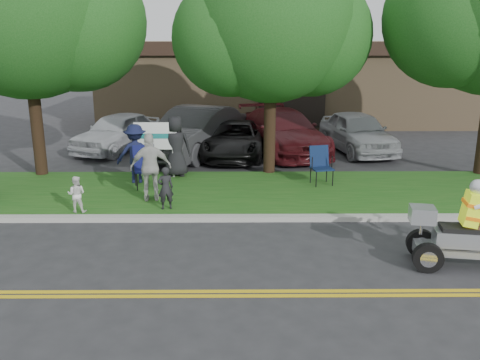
{
  "coord_description": "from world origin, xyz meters",
  "views": [
    {
      "loc": [
        -0.52,
        -8.13,
        4.08
      ],
      "look_at": [
        -0.44,
        2.0,
        1.28
      ],
      "focal_mm": 38.0,
      "sensor_mm": 36.0,
      "label": 1
    }
  ],
  "objects_px": {
    "lawn_chair_b": "(145,164)",
    "parked_car_far_right": "(357,132)",
    "lawn_chair_a": "(320,163)",
    "trike_scooter": "(473,237)",
    "parked_car_mid": "(235,139)",
    "spectator_adult_right": "(151,167)",
    "parked_car_far_left": "(118,132)",
    "parked_car_left": "(195,132)",
    "parked_car_right": "(283,131)"
  },
  "relations": [
    {
      "from": "lawn_chair_b",
      "to": "parked_car_far_right",
      "type": "bearing_deg",
      "value": 19.26
    },
    {
      "from": "lawn_chair_a",
      "to": "trike_scooter",
      "type": "bearing_deg",
      "value": -82.48
    },
    {
      "from": "parked_car_mid",
      "to": "trike_scooter",
      "type": "bearing_deg",
      "value": -58.6
    },
    {
      "from": "spectator_adult_right",
      "to": "parked_car_far_right",
      "type": "relative_size",
      "value": 0.39
    },
    {
      "from": "lawn_chair_a",
      "to": "parked_car_far_left",
      "type": "xyz_separation_m",
      "value": [
        -6.87,
        4.96,
        0.01
      ]
    },
    {
      "from": "lawn_chair_b",
      "to": "parked_car_left",
      "type": "relative_size",
      "value": 0.22
    },
    {
      "from": "parked_car_mid",
      "to": "parked_car_right",
      "type": "bearing_deg",
      "value": 27.16
    },
    {
      "from": "trike_scooter",
      "to": "lawn_chair_b",
      "type": "height_order",
      "value": "trike_scooter"
    },
    {
      "from": "spectator_adult_right",
      "to": "parked_car_left",
      "type": "bearing_deg",
      "value": -106.04
    },
    {
      "from": "parked_car_mid",
      "to": "parked_car_right",
      "type": "height_order",
      "value": "parked_car_right"
    },
    {
      "from": "lawn_chair_b",
      "to": "spectator_adult_right",
      "type": "relative_size",
      "value": 0.66
    },
    {
      "from": "spectator_adult_right",
      "to": "parked_car_left",
      "type": "distance_m",
      "value": 5.7
    },
    {
      "from": "spectator_adult_right",
      "to": "parked_car_right",
      "type": "height_order",
      "value": "spectator_adult_right"
    },
    {
      "from": "trike_scooter",
      "to": "parked_car_far_right",
      "type": "relative_size",
      "value": 0.58
    },
    {
      "from": "parked_car_far_left",
      "to": "parked_car_mid",
      "type": "bearing_deg",
      "value": 10.02
    },
    {
      "from": "parked_car_left",
      "to": "trike_scooter",
      "type": "bearing_deg",
      "value": -34.67
    },
    {
      "from": "trike_scooter",
      "to": "parked_car_far_left",
      "type": "bearing_deg",
      "value": 139.85
    },
    {
      "from": "parked_car_mid",
      "to": "lawn_chair_b",
      "type": "bearing_deg",
      "value": -114.73
    },
    {
      "from": "parked_car_far_right",
      "to": "spectator_adult_right",
      "type": "bearing_deg",
      "value": -146.76
    },
    {
      "from": "parked_car_right",
      "to": "trike_scooter",
      "type": "bearing_deg",
      "value": -91.08
    },
    {
      "from": "trike_scooter",
      "to": "parked_car_left",
      "type": "height_order",
      "value": "parked_car_left"
    },
    {
      "from": "trike_scooter",
      "to": "parked_car_right",
      "type": "height_order",
      "value": "trike_scooter"
    },
    {
      "from": "spectator_adult_right",
      "to": "parked_car_right",
      "type": "bearing_deg",
      "value": -131.33
    },
    {
      "from": "trike_scooter",
      "to": "parked_car_far_right",
      "type": "bearing_deg",
      "value": 98.3
    },
    {
      "from": "lawn_chair_a",
      "to": "parked_car_right",
      "type": "bearing_deg",
      "value": 85.63
    },
    {
      "from": "parked_car_mid",
      "to": "parked_car_right",
      "type": "distance_m",
      "value": 1.91
    },
    {
      "from": "parked_car_left",
      "to": "parked_car_mid",
      "type": "xyz_separation_m",
      "value": [
        1.43,
        -0.16,
        -0.24
      ]
    },
    {
      "from": "lawn_chair_a",
      "to": "parked_car_far_left",
      "type": "distance_m",
      "value": 8.47
    },
    {
      "from": "spectator_adult_right",
      "to": "parked_car_left",
      "type": "relative_size",
      "value": 0.33
    },
    {
      "from": "lawn_chair_a",
      "to": "parked_car_right",
      "type": "xyz_separation_m",
      "value": [
        -0.66,
        4.62,
        0.08
      ]
    },
    {
      "from": "spectator_adult_right",
      "to": "parked_car_mid",
      "type": "height_order",
      "value": "spectator_adult_right"
    },
    {
      "from": "lawn_chair_a",
      "to": "parked_car_left",
      "type": "relative_size",
      "value": 0.2
    },
    {
      "from": "lawn_chair_a",
      "to": "parked_car_mid",
      "type": "xyz_separation_m",
      "value": [
        -2.44,
        3.94,
        -0.08
      ]
    },
    {
      "from": "parked_car_far_left",
      "to": "parked_car_left",
      "type": "distance_m",
      "value": 3.13
    },
    {
      "from": "trike_scooter",
      "to": "spectator_adult_right",
      "type": "xyz_separation_m",
      "value": [
        -6.51,
        3.79,
        0.39
      ]
    },
    {
      "from": "parked_car_far_left",
      "to": "parked_car_mid",
      "type": "xyz_separation_m",
      "value": [
        4.43,
        -1.02,
        -0.1
      ]
    },
    {
      "from": "parked_car_left",
      "to": "parked_car_far_right",
      "type": "relative_size",
      "value": 1.19
    },
    {
      "from": "spectator_adult_right",
      "to": "parked_car_far_left",
      "type": "height_order",
      "value": "spectator_adult_right"
    },
    {
      "from": "lawn_chair_a",
      "to": "spectator_adult_right",
      "type": "bearing_deg",
      "value": -173.55
    },
    {
      "from": "lawn_chair_b",
      "to": "parked_car_far_right",
      "type": "distance_m",
      "value": 8.62
    },
    {
      "from": "parked_car_far_right",
      "to": "parked_car_left",
      "type": "bearing_deg",
      "value": 175.69
    },
    {
      "from": "trike_scooter",
      "to": "parked_car_far_right",
      "type": "height_order",
      "value": "trike_scooter"
    },
    {
      "from": "trike_scooter",
      "to": "lawn_chair_a",
      "type": "distance_m",
      "value": 5.7
    },
    {
      "from": "parked_car_left",
      "to": "parked_car_far_right",
      "type": "height_order",
      "value": "parked_car_left"
    },
    {
      "from": "parked_car_left",
      "to": "parked_car_far_right",
      "type": "distance_m",
      "value": 6.03
    },
    {
      "from": "trike_scooter",
      "to": "parked_car_mid",
      "type": "relative_size",
      "value": 0.57
    },
    {
      "from": "parked_car_right",
      "to": "lawn_chair_a",
      "type": "bearing_deg",
      "value": -97.62
    },
    {
      "from": "lawn_chair_a",
      "to": "parked_car_left",
      "type": "bearing_deg",
      "value": 120.86
    },
    {
      "from": "lawn_chair_a",
      "to": "lawn_chair_b",
      "type": "bearing_deg",
      "value": 170.51
    },
    {
      "from": "trike_scooter",
      "to": "parked_car_left",
      "type": "relative_size",
      "value": 0.49
    }
  ]
}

